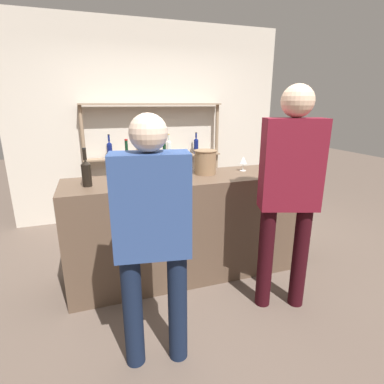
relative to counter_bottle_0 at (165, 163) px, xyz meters
The scene contains 11 objects.
ground_plane 1.18m from the counter_bottle_0, 18.79° to the right, with size 16.00×16.00×0.00m, color brown.
bar_counter 0.69m from the counter_bottle_0, 18.79° to the right, with size 2.38×0.62×1.02m, color brown.
back_wall 1.86m from the counter_bottle_0, 82.40° to the left, with size 3.98×0.12×2.80m, color beige.
back_shelf 1.67m from the counter_bottle_0, 81.65° to the left, with size 2.03×0.18×1.69m.
counter_bottle_0 is the anchor object (origin of this frame).
counter_bottle_1 0.71m from the counter_bottle_0, 169.87° to the right, with size 0.08×0.08×0.32m.
counter_bottle_2 0.35m from the counter_bottle_0, 159.87° to the left, with size 0.07×0.07×0.35m.
wine_glass 0.83m from the counter_bottle_0, ahead, with size 0.07×0.07×0.15m.
ice_bucket 0.41m from the counter_bottle_0, ahead, with size 0.22×0.22×0.23m.
customer_left 1.14m from the counter_bottle_0, 107.57° to the right, with size 0.48×0.27×1.64m.
customer_right 1.15m from the counter_bottle_0, 45.84° to the right, with size 0.49×0.33×1.83m.
Camera 1 is at (-0.88, -2.63, 1.69)m, focal length 28.00 mm.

